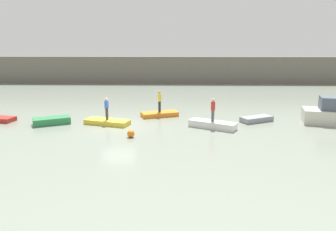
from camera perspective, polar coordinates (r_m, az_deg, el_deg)
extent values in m
plane|color=gray|center=(25.99, -8.48, -1.75)|extent=(120.00, 120.00, 0.00)
cube|color=#666056|center=(49.13, -3.92, 7.77)|extent=(80.00, 1.20, 3.86)
cube|color=#2D7F47|center=(27.69, -19.26, -0.86)|extent=(3.01, 2.29, 0.53)
cube|color=gold|center=(26.54, -10.33, -1.09)|extent=(3.72, 2.25, 0.37)
cube|color=orange|center=(28.74, -1.45, 0.25)|extent=(3.33, 2.22, 0.37)
cube|color=white|center=(25.24, 7.60, -1.56)|extent=(3.63, 2.55, 0.52)
cube|color=gray|center=(27.87, 14.89, -0.58)|extent=(2.82, 2.12, 0.41)
cylinder|color=#4C4C56|center=(25.07, 7.65, -0.04)|extent=(0.22, 0.22, 0.84)
cylinder|color=red|center=(24.91, 7.70, 1.62)|extent=(0.32, 0.32, 0.64)
sphere|color=beige|center=(24.83, 7.74, 2.63)|extent=(0.25, 0.25, 0.25)
cylinder|color=#232838|center=(28.60, -1.46, 1.53)|extent=(0.22, 0.22, 0.94)
cylinder|color=yellow|center=(28.45, -1.46, 3.10)|extent=(0.32, 0.32, 0.65)
sphere|color=tan|center=(28.37, -1.47, 4.00)|extent=(0.25, 0.25, 0.25)
cylinder|color=#38332D|center=(26.39, -10.39, 0.29)|extent=(0.22, 0.22, 0.93)
cylinder|color=blue|center=(26.23, -10.46, 1.87)|extent=(0.32, 0.32, 0.56)
sphere|color=tan|center=(26.16, -10.50, 2.71)|extent=(0.22, 0.22, 0.22)
sphere|color=orange|center=(22.90, -6.37, -3.09)|extent=(0.51, 0.51, 0.51)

